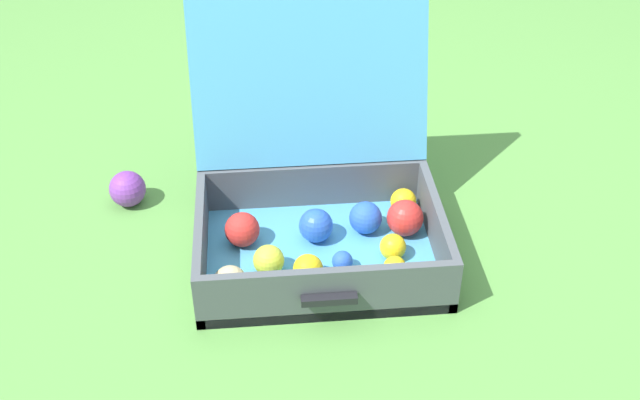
{
  "coord_description": "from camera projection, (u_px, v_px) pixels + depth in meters",
  "views": [
    {
      "loc": [
        -0.1,
        -1.35,
        1.14
      ],
      "look_at": [
        0.02,
        -0.04,
        0.17
      ],
      "focal_mm": 44.44,
      "sensor_mm": 36.0,
      "label": 1
    }
  ],
  "objects": [
    {
      "name": "stray_ball_on_grass",
      "position": [
        127.0,
        189.0,
        1.87
      ],
      "size": [
        0.09,
        0.09,
        0.09
      ],
      "primitive_type": "sphere",
      "color": "purple",
      "rests_on": "ground"
    },
    {
      "name": "ground_plane",
      "position": [
        309.0,
        248.0,
        1.77
      ],
      "size": [
        16.0,
        16.0,
        0.0
      ],
      "primitive_type": "plane",
      "color": "#569342"
    },
    {
      "name": "open_suitcase",
      "position": [
        319.0,
        205.0,
        1.72
      ],
      "size": [
        0.52,
        0.52,
        0.49
      ],
      "color": "#4799C6",
      "rests_on": "ground"
    }
  ]
}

